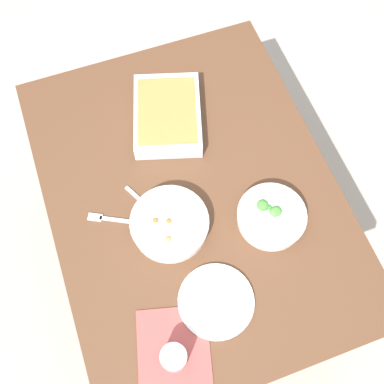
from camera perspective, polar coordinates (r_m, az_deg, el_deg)
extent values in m
plane|color=#B2A899|center=(2.19, 0.00, -7.97)|extent=(6.00, 6.00, 0.00)
cube|color=brown|center=(1.51, 0.00, -0.31)|extent=(1.20, 0.90, 0.04)
cylinder|color=brown|center=(2.09, -15.34, 5.04)|extent=(0.06, 0.06, 0.70)
cylinder|color=brown|center=(2.16, 5.00, 11.30)|extent=(0.06, 0.06, 0.70)
cylinder|color=brown|center=(1.85, 17.97, -15.78)|extent=(0.06, 0.06, 0.70)
cube|color=#B24C47|center=(1.37, -2.15, -19.59)|extent=(0.32, 0.26, 0.00)
cylinder|color=white|center=(1.42, -2.72, -3.90)|extent=(0.23, 0.23, 0.05)
torus|color=white|center=(1.40, -2.76, -3.57)|extent=(0.24, 0.24, 0.01)
cylinder|color=#B2844C|center=(1.42, -2.72, -3.86)|extent=(0.19, 0.19, 0.03)
sphere|color=#C66633|center=(1.41, -2.80, -3.61)|extent=(0.02, 0.02, 0.02)
sphere|color=#C66633|center=(1.41, -4.41, -3.53)|extent=(0.02, 0.02, 0.02)
sphere|color=#B2844C|center=(1.39, -2.85, -5.77)|extent=(0.02, 0.02, 0.02)
cylinder|color=white|center=(1.45, 9.57, -3.00)|extent=(0.20, 0.20, 0.05)
torus|color=white|center=(1.43, 9.70, -2.70)|extent=(0.21, 0.21, 0.01)
cylinder|color=#8CB272|center=(1.45, 9.58, -2.96)|extent=(0.17, 0.17, 0.02)
sphere|color=#3D7A33|center=(1.44, 9.28, -1.92)|extent=(0.02, 0.02, 0.02)
sphere|color=#569E42|center=(1.44, 9.91, -2.48)|extent=(0.03, 0.03, 0.03)
sphere|color=#478C38|center=(1.44, 10.15, -2.35)|extent=(0.04, 0.04, 0.04)
sphere|color=#3D7A33|center=(1.44, 8.59, -1.79)|extent=(0.03, 0.03, 0.03)
sphere|color=#3D7A33|center=(1.44, 9.95, -2.71)|extent=(0.02, 0.02, 0.02)
sphere|color=#478C38|center=(1.44, 8.53, -1.63)|extent=(0.04, 0.04, 0.04)
cube|color=silver|center=(1.60, -2.99, 9.27)|extent=(0.35, 0.30, 0.06)
cube|color=#DBAD56|center=(1.59, -3.01, 9.51)|extent=(0.31, 0.26, 0.04)
cylinder|color=#B2BCC6|center=(1.32, -2.21, -19.45)|extent=(0.07, 0.07, 0.08)
cylinder|color=black|center=(1.34, -2.19, -19.50)|extent=(0.06, 0.06, 0.05)
cylinder|color=white|center=(1.38, 2.93, -13.08)|extent=(0.22, 0.22, 0.01)
cube|color=silver|center=(1.49, -6.16, -1.09)|extent=(0.13, 0.07, 0.01)
ellipsoid|color=silver|center=(1.46, -3.84, -3.15)|extent=(0.05, 0.04, 0.01)
cube|color=silver|center=(1.47, -8.47, -3.46)|extent=(0.08, 0.13, 0.01)
cube|color=silver|center=(1.49, -11.66, -3.02)|extent=(0.04, 0.05, 0.01)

